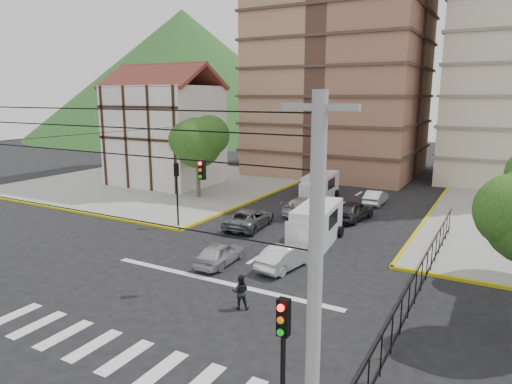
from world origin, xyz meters
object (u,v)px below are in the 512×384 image
Objects in this scene: traffic_light_nw at (177,184)px; car_silver_front_left at (220,253)px; traffic_light_se at (283,356)px; car_white_front_right at (286,257)px; van_left_lane at (319,188)px; van_right_lane at (315,225)px; pedestrian_crosswalk at (240,292)px.

traffic_light_nw is 8.33m from car_silver_front_left.
traffic_light_se is at bearing -45.00° from traffic_light_nw.
car_white_front_right is (3.38, 1.24, 0.02)m from car_silver_front_left.
traffic_light_se is 1.13× the size of car_white_front_right.
traffic_light_se is at bearing -74.83° from van_left_lane.
van_left_lane is at bearing 66.47° from traffic_light_nw.
traffic_light_nw reaches higher than van_left_lane.
car_white_front_right is at bearing -79.20° from van_left_lane.
traffic_light_nw is 1.13× the size of car_white_front_right.
car_silver_front_left is at bearing -124.20° from van_right_lane.
traffic_light_se reaches higher than car_silver_front_left.
pedestrian_crosswalk is at bearing -81.98° from van_left_lane.
van_left_lane is (-10.06, 28.31, -1.99)m from traffic_light_se.
car_white_front_right is at bearing -18.56° from traffic_light_nw.
van_left_lane is at bearing -65.34° from car_white_front_right.
van_right_lane is 10.03m from pedestrian_crosswalk.
traffic_light_se is 13.76m from car_white_front_right.
traffic_light_se is 9.14m from pedestrian_crosswalk.
traffic_light_nw reaches higher than car_white_front_right.
van_right_lane is 1.52× the size of car_silver_front_left.
van_right_lane is at bearing -74.25° from van_left_lane.
traffic_light_nw is at bearing -37.17° from car_silver_front_left.
van_left_lane is (-4.14, 11.29, -0.04)m from van_right_lane.
van_left_lane is 3.41× the size of pedestrian_crosswalk.
van_left_lane is 1.46× the size of car_silver_front_left.
traffic_light_se and traffic_light_nw have the same top height.
van_right_lane is (-5.92, 17.03, -1.95)m from traffic_light_se.
van_right_lane is 4.78m from car_white_front_right.
car_silver_front_left is at bearing -74.93° from pedestrian_crosswalk.
traffic_light_se is 30.11m from van_left_lane.
traffic_light_se is 0.83× the size of van_left_lane.
traffic_light_se is 22.06m from traffic_light_nw.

